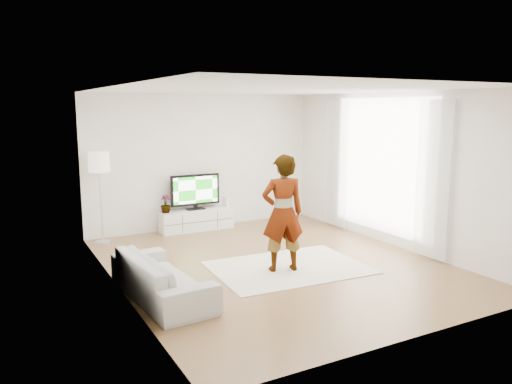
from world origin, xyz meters
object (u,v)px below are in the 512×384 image
television (195,191)px  rug (288,267)px  sofa (162,276)px  player (283,213)px  media_console (196,220)px  floor_lamp (99,166)px

television → rug: television is taller
sofa → player: bearing=-89.3°
television → sofa: bearing=-118.5°
media_console → floor_lamp: (-1.92, -0.06, 1.24)m
television → sofa: 3.79m
television → floor_lamp: floor_lamp is taller
media_console → floor_lamp: 2.29m
rug → player: bearing=-157.2°
rug → sofa: 2.19m
television → floor_lamp: bearing=-177.2°
media_console → rug: size_ratio=0.64×
rug → sofa: bearing=-173.6°
floor_lamp → sofa: bearing=-87.6°
floor_lamp → player: bearing=-54.9°
rug → floor_lamp: size_ratio=1.39×
player → sofa: bearing=19.5°
player → floor_lamp: size_ratio=1.06×
rug → media_console: bearing=96.9°
rug → sofa: size_ratio=1.20×
floor_lamp → rug: bearing=-52.3°
media_console → rug: (0.37, -3.03, -0.21)m
media_console → sofa: size_ratio=0.77×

